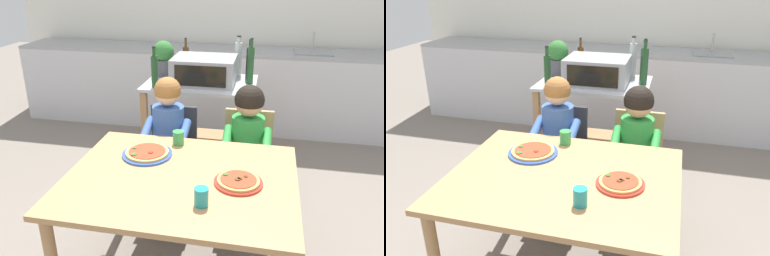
# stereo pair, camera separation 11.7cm
# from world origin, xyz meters

# --- Properties ---
(ground_plane) EXTENTS (11.71, 11.71, 0.00)m
(ground_plane) POSITION_xyz_m (0.00, 1.17, 0.00)
(ground_plane) COLOR slate
(back_wall_tiled) EXTENTS (5.49, 0.12, 2.70)m
(back_wall_tiled) POSITION_xyz_m (0.00, 2.99, 1.35)
(back_wall_tiled) COLOR white
(back_wall_tiled) RESTS_ON ground
(kitchen_counter) EXTENTS (4.94, 0.60, 1.10)m
(kitchen_counter) POSITION_xyz_m (0.00, 2.58, 0.45)
(kitchen_counter) COLOR silver
(kitchen_counter) RESTS_ON ground
(kitchen_island_cart) EXTENTS (0.92, 0.64, 0.86)m
(kitchen_island_cart) POSITION_xyz_m (-0.14, 1.36, 0.57)
(kitchen_island_cart) COLOR #B7BABF
(kitchen_island_cart) RESTS_ON ground
(toaster_oven) EXTENTS (0.51, 0.41, 0.21)m
(toaster_oven) POSITION_xyz_m (-0.11, 1.34, 0.97)
(toaster_oven) COLOR #999BA0
(toaster_oven) RESTS_ON kitchen_island_cart
(bottle_clear_vinegar) EXTENTS (0.06, 0.06, 0.35)m
(bottle_clear_vinegar) POSITION_xyz_m (0.14, 1.62, 1.01)
(bottle_clear_vinegar) COLOR #ADB7B2
(bottle_clear_vinegar) RESTS_ON kitchen_island_cart
(bottle_squat_spirits) EXTENTS (0.06, 0.06, 0.31)m
(bottle_squat_spirits) POSITION_xyz_m (-0.33, 1.63, 0.98)
(bottle_squat_spirits) COLOR #4C2D14
(bottle_squat_spirits) RESTS_ON kitchen_island_cart
(bottle_dark_olive_oil) EXTENTS (0.05, 0.05, 0.37)m
(bottle_dark_olive_oil) POSITION_xyz_m (0.26, 1.39, 1.02)
(bottle_dark_olive_oil) COLOR #1E4723
(bottle_dark_olive_oil) RESTS_ON kitchen_island_cart
(bottle_tall_green_wine) EXTENTS (0.07, 0.07, 0.34)m
(bottle_tall_green_wine) POSITION_xyz_m (0.25, 1.53, 1.00)
(bottle_tall_green_wine) COLOR black
(bottle_tall_green_wine) RESTS_ON kitchen_island_cart
(bottle_brown_beer) EXTENTS (0.05, 0.05, 0.33)m
(bottle_brown_beer) POSITION_xyz_m (-0.47, 1.13, 1.00)
(bottle_brown_beer) COLOR #1E4723
(bottle_brown_beer) RESTS_ON kitchen_island_cart
(potted_herb_plant) EXTENTS (0.19, 0.19, 0.31)m
(potted_herb_plant) POSITION_xyz_m (-0.50, 1.49, 1.02)
(potted_herb_plant) COLOR #4C4C51
(potted_herb_plant) RESTS_ON kitchen_island_cart
(dining_table) EXTENTS (1.20, 0.96, 0.74)m
(dining_table) POSITION_xyz_m (0.00, 0.00, 0.64)
(dining_table) COLOR #AD7F51
(dining_table) RESTS_ON ground
(dining_chair_left) EXTENTS (0.36, 0.36, 0.81)m
(dining_chair_left) POSITION_xyz_m (-0.25, 0.74, 0.48)
(dining_chair_left) COLOR #333338
(dining_chair_left) RESTS_ON ground
(dining_chair_right) EXTENTS (0.36, 0.36, 0.81)m
(dining_chair_right) POSITION_xyz_m (0.30, 0.76, 0.48)
(dining_chair_right) COLOR tan
(dining_chair_right) RESTS_ON ground
(child_in_blue_striped_shirt) EXTENTS (0.32, 0.42, 1.06)m
(child_in_blue_striped_shirt) POSITION_xyz_m (-0.25, 0.62, 0.67)
(child_in_blue_striped_shirt) COLOR #424C6B
(child_in_blue_striped_shirt) RESTS_ON ground
(child_in_green_shirt) EXTENTS (0.32, 0.42, 1.03)m
(child_in_green_shirt) POSITION_xyz_m (0.30, 0.64, 0.67)
(child_in_green_shirt) COLOR #424C6B
(child_in_green_shirt) RESTS_ON ground
(pizza_plate_blue_rimmed) EXTENTS (0.29, 0.29, 0.03)m
(pizza_plate_blue_rimmed) POSITION_xyz_m (-0.25, 0.20, 0.75)
(pizza_plate_blue_rimmed) COLOR #3356B7
(pizza_plate_blue_rimmed) RESTS_ON dining_table
(pizza_plate_red_rimmed) EXTENTS (0.25, 0.25, 0.03)m
(pizza_plate_red_rimmed) POSITION_xyz_m (0.30, -0.01, 0.75)
(pizza_plate_red_rimmed) COLOR red
(pizza_plate_red_rimmed) RESTS_ON dining_table
(drinking_cup_teal) EXTENTS (0.07, 0.07, 0.09)m
(drinking_cup_teal) POSITION_xyz_m (0.15, -0.24, 0.78)
(drinking_cup_teal) COLOR teal
(drinking_cup_teal) RESTS_ON dining_table
(drinking_cup_green) EXTENTS (0.07, 0.07, 0.08)m
(drinking_cup_green) POSITION_xyz_m (-0.10, 0.38, 0.78)
(drinking_cup_green) COLOR green
(drinking_cup_green) RESTS_ON dining_table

